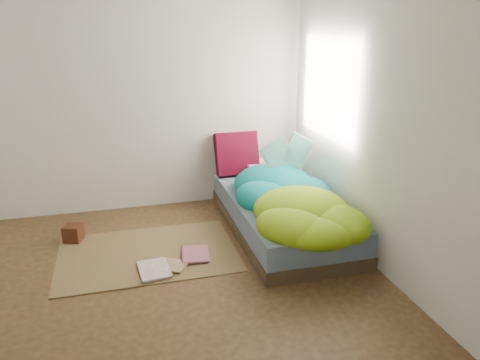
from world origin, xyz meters
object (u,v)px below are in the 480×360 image
bed (282,215)px  floor_book_a (139,272)px  floor_book_b (182,255)px  pillow_magenta (237,154)px  open_book (288,143)px  wooden_box (73,233)px

bed → floor_book_a: (-1.47, -0.53, -0.14)m
floor_book_a → floor_book_b: floor_book_b is taller
pillow_magenta → bed: bearing=-75.9°
floor_book_b → open_book: bearing=34.4°
pillow_magenta → open_book: bearing=-58.6°
wooden_box → open_book: bearing=0.1°
open_book → bed: bearing=-127.0°
wooden_box → floor_book_a: 0.99m
floor_book_b → wooden_box: bearing=155.6°
pillow_magenta → wooden_box: 1.97m
bed → floor_book_b: 1.13m
pillow_magenta → floor_book_a: (-1.23, -1.43, -0.56)m
bed → open_book: bearing=62.4°
wooden_box → floor_book_a: size_ratio=0.45×
open_book → floor_book_a: (-1.62, -0.81, -0.81)m
bed → pillow_magenta: pillow_magenta is taller
pillow_magenta → floor_book_b: size_ratio=1.50×
wooden_box → pillow_magenta: bearing=19.1°
wooden_box → floor_book_a: bearing=-54.8°
pillow_magenta → wooden_box: bearing=-161.5°
open_book → floor_book_b: 1.59m
pillow_magenta → wooden_box: (-1.80, -0.62, -0.49)m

